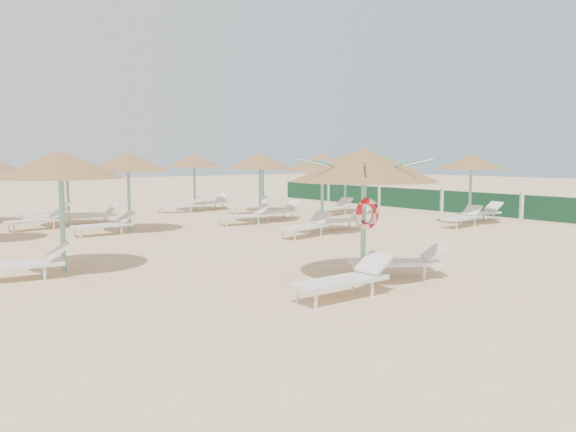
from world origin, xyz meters
TOP-DOWN VIEW (x-y plane):
  - ground at (0.00, 0.00)m, footprint 120.00×120.00m
  - main_palapa at (0.48, -0.16)m, footprint 3.06×3.06m
  - lounger_main_a at (-0.89, -1.09)m, footprint 2.05×0.64m
  - lounger_main_b at (1.23, -0.56)m, footprint 2.04×1.66m
  - palapa_field at (1.95, 10.82)m, footprint 19.94×14.54m
  - windbreak_fence at (14.00, 9.96)m, footprint 0.08×19.84m

SIDE VIEW (x-z plane):
  - ground at x=0.00m, z-range 0.00..0.00m
  - lounger_main_a at x=-0.89m, z-range -0.02..0.73m
  - lounger_main_b at x=1.23m, z-range -0.02..0.73m
  - windbreak_fence at x=14.00m, z-range -0.05..1.05m
  - palapa_field at x=1.95m, z-range 0.95..3.66m
  - main_palapa at x=0.48m, z-range 1.01..3.75m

